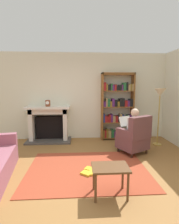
% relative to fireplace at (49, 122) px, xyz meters
% --- Properties ---
extents(ground, '(14.00, 14.00, 0.00)m').
position_rel_fireplace_xyz_m(ground, '(1.08, -2.30, -0.57)').
color(ground, olive).
extents(back_wall, '(5.60, 0.10, 2.70)m').
position_rel_fireplace_xyz_m(back_wall, '(1.08, 0.25, 0.78)').
color(back_wall, silver).
rests_on(back_wall, ground).
extents(area_rug, '(2.40, 1.80, 0.01)m').
position_rel_fireplace_xyz_m(area_rug, '(1.08, -2.00, -0.57)').
color(area_rug, '#A13F26').
rests_on(area_rug, ground).
extents(fireplace, '(1.33, 0.64, 1.08)m').
position_rel_fireplace_xyz_m(fireplace, '(0.00, 0.00, 0.00)').
color(fireplace, '#4C4742').
rests_on(fireplace, ground).
extents(mantel_clock, '(0.14, 0.14, 0.19)m').
position_rel_fireplace_xyz_m(mantel_clock, '(0.00, -0.10, 0.60)').
color(mantel_clock, brown).
rests_on(mantel_clock, fireplace).
extents(bookshelf, '(1.01, 0.32, 2.08)m').
position_rel_fireplace_xyz_m(bookshelf, '(2.13, 0.04, 0.44)').
color(bookshelf, brown).
rests_on(bookshelf, ground).
extents(armchair_reading, '(0.86, 0.85, 0.97)m').
position_rel_fireplace_xyz_m(armchair_reading, '(2.30, -1.21, -0.15)').
color(armchair_reading, '#331E14').
rests_on(armchair_reading, ground).
extents(seated_reader, '(0.53, 0.60, 1.14)m').
position_rel_fireplace_xyz_m(seated_reader, '(2.24, -1.11, 0.05)').
color(seated_reader, silver).
rests_on(seated_reader, ground).
extents(side_table, '(0.56, 0.39, 0.48)m').
position_rel_fireplace_xyz_m(side_table, '(1.38, -2.86, -0.17)').
color(side_table, brown).
rests_on(side_table, ground).
extents(scattered_books, '(0.68, 0.42, 0.04)m').
position_rel_fireplace_xyz_m(scattered_books, '(1.21, -2.12, -0.54)').
color(scattered_books, gold).
rests_on(scattered_books, area_rug).
extents(floor_lamp, '(0.32, 0.32, 1.62)m').
position_rel_fireplace_xyz_m(floor_lamp, '(3.17, -0.61, 0.80)').
color(floor_lamp, '#B7933F').
rests_on(floor_lamp, ground).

